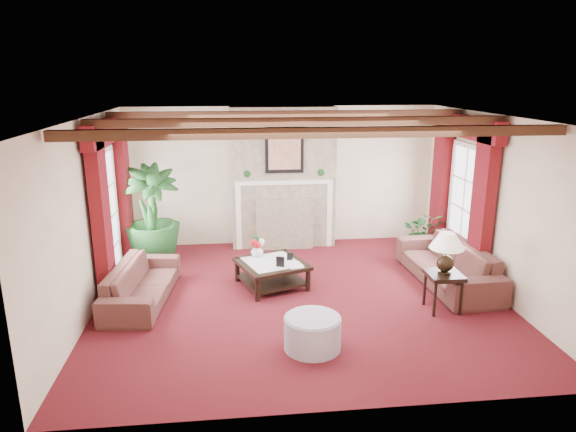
{
  "coord_description": "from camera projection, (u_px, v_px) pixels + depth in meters",
  "views": [
    {
      "loc": [
        -0.98,
        -7.13,
        3.26
      ],
      "look_at": [
        -0.15,
        0.4,
        1.18
      ],
      "focal_mm": 32.0,
      "sensor_mm": 36.0,
      "label": 1
    }
  ],
  "objects": [
    {
      "name": "sofa_right",
      "position": [
        448.0,
        257.0,
        8.24
      ],
      "size": [
        2.33,
        0.9,
        0.88
      ],
      "primitive_type": "imported",
      "rotation": [
        0.0,
        0.0,
        -1.52
      ],
      "color": "#360E1C",
      "rests_on": "ground"
    },
    {
      "name": "photo_frame_a",
      "position": [
        280.0,
        262.0,
        7.89
      ],
      "size": [
        0.13,
        0.07,
        0.17
      ],
      "primitive_type": null,
      "rotation": [
        0.0,
        0.0,
        -0.36
      ],
      "color": "black",
      "rests_on": "coffee_table"
    },
    {
      "name": "floor",
      "position": [
        300.0,
        297.0,
        7.8
      ],
      "size": [
        6.0,
        6.0,
        0.0
      ],
      "primitive_type": "plane",
      "color": "#440C10",
      "rests_on": "ground"
    },
    {
      "name": "small_plant",
      "position": [
        423.0,
        237.0,
        9.63
      ],
      "size": [
        1.18,
        1.22,
        0.65
      ],
      "primitive_type": "imported",
      "rotation": [
        0.0,
        0.0,
        -0.27
      ],
      "color": "black",
      "rests_on": "ground"
    },
    {
      "name": "curtains_right",
      "position": [
        466.0,
        120.0,
        8.38
      ],
      "size": [
        0.2,
        2.4,
        2.55
      ],
      "primitive_type": null,
      "color": "#520B15",
      "rests_on": "ground"
    },
    {
      "name": "curtains_left",
      "position": [
        106.0,
        124.0,
        7.78
      ],
      "size": [
        0.2,
        2.4,
        2.55
      ],
      "primitive_type": null,
      "color": "#520B15",
      "rests_on": "ground"
    },
    {
      "name": "table_lamp",
      "position": [
        446.0,
        253.0,
        7.16
      ],
      "size": [
        0.48,
        0.48,
        0.61
      ],
      "primitive_type": null,
      "color": "black",
      "rests_on": "side_table"
    },
    {
      "name": "ceiling_beams",
      "position": [
        302.0,
        122.0,
        7.1
      ],
      "size": [
        6.0,
        3.0,
        0.12
      ],
      "primitive_type": null,
      "color": "#3B2113",
      "rests_on": "ceiling"
    },
    {
      "name": "side_table",
      "position": [
        443.0,
        292.0,
        7.32
      ],
      "size": [
        0.6,
        0.6,
        0.56
      ],
      "primitive_type": null,
      "rotation": [
        0.0,
        0.0,
        0.32
      ],
      "color": "black",
      "rests_on": "ground"
    },
    {
      "name": "fireplace",
      "position": [
        283.0,
        107.0,
        9.53
      ],
      "size": [
        2.0,
        0.52,
        2.7
      ],
      "primitive_type": null,
      "color": "#9D8666",
      "rests_on": "ground"
    },
    {
      "name": "ottoman",
      "position": [
        312.0,
        333.0,
        6.3
      ],
      "size": [
        0.7,
        0.7,
        0.41
      ],
      "primitive_type": "cylinder",
      "color": "#9990A4",
      "rests_on": "ground"
    },
    {
      "name": "left_wall",
      "position": [
        87.0,
        218.0,
        7.12
      ],
      "size": [
        0.02,
        5.5,
        2.7
      ],
      "primitive_type": "cube",
      "color": "beige",
      "rests_on": "ground"
    },
    {
      "name": "french_door_right",
      "position": [
        470.0,
        146.0,
        8.51
      ],
      "size": [
        0.1,
        1.1,
        2.16
      ],
      "primitive_type": null,
      "color": "white",
      "rests_on": "ground"
    },
    {
      "name": "ceiling",
      "position": [
        302.0,
        117.0,
        7.08
      ],
      "size": [
        6.0,
        6.0,
        0.0
      ],
      "primitive_type": "plane",
      "rotation": [
        3.14,
        0.0,
        0.0
      ],
      "color": "white",
      "rests_on": "floor"
    },
    {
      "name": "book",
      "position": [
        288.0,
        258.0,
        7.89
      ],
      "size": [
        0.23,
        0.1,
        0.3
      ],
      "primitive_type": "imported",
      "rotation": [
        0.0,
        0.0,
        0.17
      ],
      "color": "black",
      "rests_on": "coffee_table"
    },
    {
      "name": "right_wall",
      "position": [
        497.0,
        206.0,
        7.76
      ],
      "size": [
        0.02,
        5.5,
        2.7
      ],
      "primitive_type": "cube",
      "color": "beige",
      "rests_on": "ground"
    },
    {
      "name": "potted_palm",
      "position": [
        153.0,
        236.0,
        9.13
      ],
      "size": [
        2.18,
        2.43,
        0.99
      ],
      "primitive_type": "imported",
      "rotation": [
        0.0,
        0.0,
        0.37
      ],
      "color": "black",
      "rests_on": "ground"
    },
    {
      "name": "sofa_left",
      "position": [
        141.0,
        277.0,
        7.59
      ],
      "size": [
        2.06,
        0.98,
        0.76
      ],
      "primitive_type": "imported",
      "rotation": [
        0.0,
        0.0,
        1.46
      ],
      "color": "#360E1C",
      "rests_on": "ground"
    },
    {
      "name": "back_wall",
      "position": [
        282.0,
        176.0,
        10.08
      ],
      "size": [
        6.0,
        0.02,
        2.7
      ],
      "primitive_type": "cube",
      "color": "beige",
      "rests_on": "ground"
    },
    {
      "name": "french_door_left",
      "position": [
        101.0,
        152.0,
        7.88
      ],
      "size": [
        0.1,
        1.1,
        2.16
      ],
      "primitive_type": null,
      "color": "white",
      "rests_on": "ground"
    },
    {
      "name": "photo_frame_b",
      "position": [
        290.0,
        257.0,
        8.19
      ],
      "size": [
        0.1,
        0.03,
        0.13
      ],
      "primitive_type": null,
      "rotation": [
        0.0,
        0.0,
        0.13
      ],
      "color": "black",
      "rests_on": "coffee_table"
    },
    {
      "name": "flower_vase",
      "position": [
        257.0,
        251.0,
        8.35
      ],
      "size": [
        0.3,
        0.3,
        0.2
      ],
      "primitive_type": "imported",
      "rotation": [
        0.0,
        0.0,
        -0.25
      ],
      "color": "silver",
      "rests_on": "coffee_table"
    },
    {
      "name": "coffee_table",
      "position": [
        272.0,
        274.0,
        8.18
      ],
      "size": [
        1.25,
        1.25,
        0.4
      ],
      "primitive_type": null,
      "rotation": [
        0.0,
        0.0,
        0.34
      ],
      "color": "black",
      "rests_on": "ground"
    }
  ]
}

